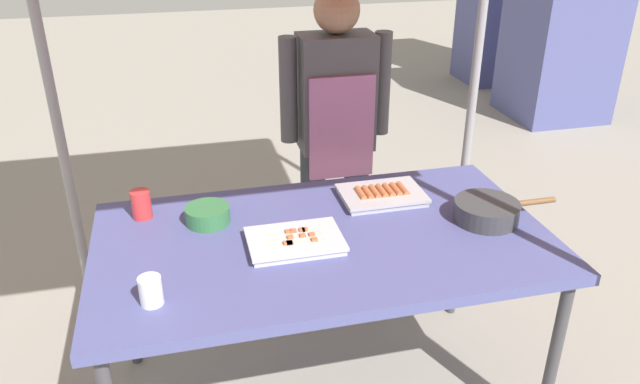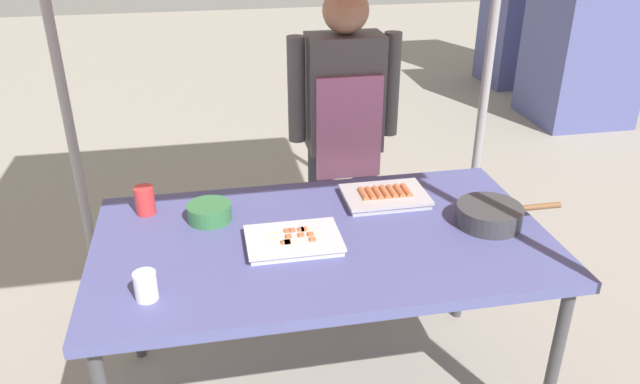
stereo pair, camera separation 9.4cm
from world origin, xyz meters
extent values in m
cube|color=#4C518C|center=(0.00, 0.00, 0.73)|extent=(1.60, 0.90, 0.04)
cylinder|color=#3F3F44|center=(0.74, -0.39, 0.35)|extent=(0.04, 0.04, 0.71)
cylinder|color=#3F3F44|center=(-0.74, 0.39, 0.35)|extent=(0.04, 0.04, 0.71)
cylinder|color=#3F3F44|center=(0.74, 0.39, 0.35)|extent=(0.04, 0.04, 0.71)
cylinder|color=gray|center=(-0.95, 0.80, 1.11)|extent=(0.04, 0.04, 2.23)
cylinder|color=gray|center=(0.95, 0.80, 1.11)|extent=(0.04, 0.04, 2.23)
cube|color=#ADADB2|center=(0.29, 0.22, 0.76)|extent=(0.31, 0.22, 0.02)
cube|color=#ADADB2|center=(0.29, 0.22, 0.78)|extent=(0.33, 0.23, 0.01)
cylinder|color=#B7663D|center=(0.21, 0.22, 0.78)|extent=(0.03, 0.10, 0.03)
cylinder|color=#B7663D|center=(0.24, 0.22, 0.78)|extent=(0.03, 0.10, 0.03)
cylinder|color=#B7663D|center=(0.26, 0.22, 0.78)|extent=(0.03, 0.10, 0.03)
cylinder|color=#B7663D|center=(0.29, 0.22, 0.78)|extent=(0.03, 0.10, 0.03)
cylinder|color=#B7663D|center=(0.32, 0.22, 0.78)|extent=(0.03, 0.10, 0.03)
cylinder|color=#B7663D|center=(0.35, 0.22, 0.78)|extent=(0.03, 0.10, 0.03)
cylinder|color=#B7663D|center=(0.38, 0.22, 0.78)|extent=(0.03, 0.10, 0.03)
cube|color=silver|center=(-0.11, -0.04, 0.76)|extent=(0.31, 0.22, 0.02)
cube|color=silver|center=(-0.11, -0.04, 0.78)|extent=(0.33, 0.23, 0.01)
cylinder|color=tan|center=(-0.11, -0.07, 0.78)|extent=(0.19, 0.01, 0.01)
cube|color=#B7663D|center=(-0.05, -0.07, 0.78)|extent=(0.02, 0.02, 0.02)
cube|color=#B7663D|center=(-0.13, -0.07, 0.78)|extent=(0.02, 0.02, 0.02)
cube|color=#B7663D|center=(-0.15, -0.07, 0.78)|extent=(0.02, 0.02, 0.02)
cube|color=#B7663D|center=(-0.14, -0.07, 0.78)|extent=(0.02, 0.02, 0.02)
cylinder|color=tan|center=(-0.11, -0.04, 0.78)|extent=(0.19, 0.01, 0.01)
cube|color=#B7663D|center=(-0.13, -0.04, 0.78)|extent=(0.02, 0.02, 0.02)
cube|color=#B7663D|center=(-0.05, -0.04, 0.78)|extent=(0.02, 0.02, 0.02)
cube|color=#B7663D|center=(-0.08, -0.04, 0.78)|extent=(0.02, 0.02, 0.02)
cylinder|color=tan|center=(-0.11, 0.00, 0.78)|extent=(0.19, 0.01, 0.01)
cube|color=#B7663D|center=(-0.07, 0.00, 0.78)|extent=(0.02, 0.02, 0.02)
cube|color=#B7663D|center=(-0.08, 0.00, 0.78)|extent=(0.02, 0.02, 0.02)
cube|color=#B7663D|center=(-0.11, 0.00, 0.78)|extent=(0.02, 0.02, 0.02)
cube|color=#B7663D|center=(-0.13, 0.00, 0.78)|extent=(0.02, 0.02, 0.02)
cylinder|color=#38383A|center=(0.61, -0.03, 0.79)|extent=(0.24, 0.24, 0.07)
cylinder|color=brown|center=(0.81, -0.03, 0.80)|extent=(0.16, 0.02, 0.02)
cylinder|color=#386B33|center=(0.61, -0.03, 0.81)|extent=(0.22, 0.22, 0.01)
cylinder|color=#33723F|center=(-0.39, 0.20, 0.78)|extent=(0.16, 0.16, 0.06)
cylinder|color=red|center=(-0.62, 0.30, 0.80)|extent=(0.07, 0.07, 0.11)
cylinder|color=white|center=(-0.59, -0.26, 0.80)|extent=(0.07, 0.07, 0.09)
cylinder|color=#333842|center=(0.15, 0.80, 0.38)|extent=(0.12, 0.12, 0.75)
cylinder|color=#333842|center=(0.37, 0.80, 0.38)|extent=(0.12, 0.12, 0.75)
cube|color=#4C4C51|center=(0.26, 0.80, 1.02)|extent=(0.34, 0.20, 0.53)
cube|color=#B26B9E|center=(0.26, 0.69, 0.88)|extent=(0.30, 0.02, 0.48)
cylinder|color=#4C4C51|center=(0.04, 0.80, 1.04)|extent=(0.08, 0.08, 0.48)
cylinder|color=#4C4C51|center=(0.48, 0.80, 1.04)|extent=(0.08, 0.08, 0.48)
sphere|color=#9E7256|center=(0.26, 0.80, 1.39)|extent=(0.20, 0.20, 0.20)
cube|color=#4C518C|center=(2.84, 2.87, 0.86)|extent=(0.77, 0.75, 1.72)
camera|label=1|loc=(-0.46, -1.82, 1.85)|focal=34.48mm
camera|label=2|loc=(-0.37, -1.84, 1.85)|focal=34.48mm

